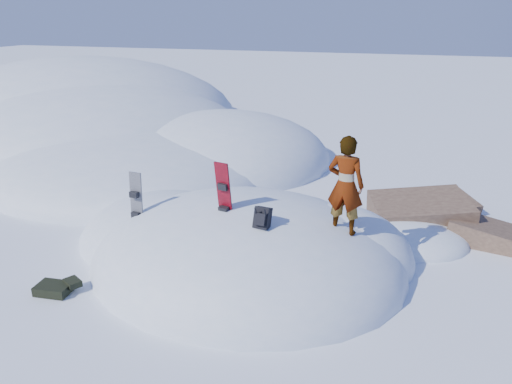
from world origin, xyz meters
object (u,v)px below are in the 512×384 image
(snowboard_red, at_px, (224,200))
(person, at_px, (346,185))
(snowboard_dark, at_px, (136,207))
(backpack, at_px, (262,218))

(snowboard_red, bearing_deg, person, 22.24)
(snowboard_dark, bearing_deg, snowboard_red, 3.35)
(backpack, bearing_deg, person, 36.97)
(backpack, relative_size, person, 0.25)
(backpack, height_order, person, person)
(snowboard_dark, relative_size, backpack, 3.21)
(snowboard_dark, xyz_separation_m, backpack, (3.06, -0.48, 0.33))
(snowboard_red, height_order, snowboard_dark, snowboard_red)
(snowboard_red, distance_m, person, 2.45)
(snowboard_dark, relative_size, person, 0.80)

